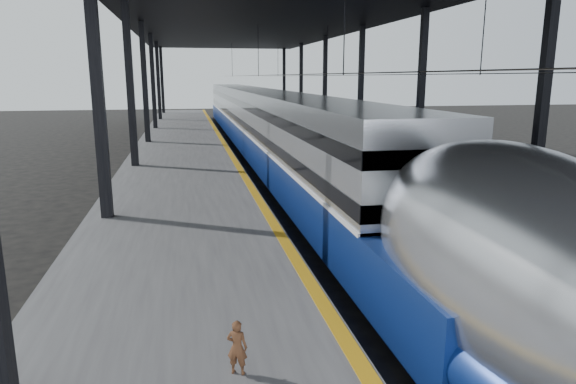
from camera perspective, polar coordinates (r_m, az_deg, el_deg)
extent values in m
plane|color=black|center=(13.33, 3.76, -11.20)|extent=(160.00, 160.00, 0.00)
cube|color=#4C4C4F|center=(32.13, -11.69, 3.65)|extent=(6.00, 80.00, 1.00)
cube|color=#CB9013|center=(32.16, -6.72, 4.74)|extent=(0.30, 80.00, 0.01)
cube|color=slate|center=(32.51, -3.19, 3.24)|extent=(0.08, 80.00, 0.16)
cube|color=slate|center=(32.74, -0.69, 3.33)|extent=(0.08, 80.00, 0.16)
cube|color=slate|center=(33.57, 5.30, 3.51)|extent=(0.08, 80.00, 0.16)
cube|color=slate|center=(34.01, 7.63, 3.57)|extent=(0.08, 80.00, 0.16)
cube|color=black|center=(16.98, -20.27, 8.90)|extent=(0.35, 0.35, 9.00)
cube|color=black|center=(21.12, 26.44, 8.95)|extent=(0.35, 0.35, 9.00)
cube|color=black|center=(26.90, -17.07, 10.22)|extent=(0.35, 0.35, 9.00)
cube|color=black|center=(29.69, 14.55, 10.55)|extent=(0.35, 0.35, 9.00)
cube|color=black|center=(36.86, -15.59, 10.82)|extent=(0.35, 0.35, 9.00)
cube|color=black|center=(38.94, 8.08, 11.23)|extent=(0.35, 0.35, 9.00)
cube|color=black|center=(46.84, -14.74, 11.17)|extent=(0.35, 0.35, 9.00)
cube|color=black|center=(48.49, 4.12, 11.58)|extent=(0.35, 0.35, 9.00)
cube|color=black|center=(56.82, -14.18, 11.39)|extent=(0.35, 0.35, 9.00)
cube|color=black|center=(58.20, 1.46, 11.78)|extent=(0.35, 0.35, 9.00)
cube|color=black|center=(66.81, -13.79, 11.54)|extent=(0.35, 0.35, 9.00)
cube|color=black|center=(67.98, -0.44, 11.91)|extent=(0.35, 0.35, 9.00)
cube|color=black|center=(32.40, -2.25, 19.50)|extent=(18.00, 75.00, 0.45)
cylinder|color=slate|center=(32.19, -2.01, 12.85)|extent=(0.03, 74.00, 0.03)
cylinder|color=slate|center=(33.36, 6.71, 12.77)|extent=(0.03, 74.00, 0.03)
cube|color=#B2B5BA|center=(39.32, -3.67, 8.29)|extent=(3.04, 57.00, 4.19)
cube|color=navy|center=(37.96, -3.34, 6.15)|extent=(3.12, 62.00, 1.62)
cube|color=silver|center=(39.36, -3.66, 7.61)|extent=(3.14, 57.00, 0.10)
cube|color=black|center=(39.25, -3.70, 10.05)|extent=(3.08, 57.00, 0.44)
cube|color=black|center=(39.32, -3.67, 8.29)|extent=(3.08, 57.00, 0.44)
ellipsoid|color=#B2B5BA|center=(9.55, 22.88, -7.53)|extent=(3.04, 8.40, 4.19)
ellipsoid|color=navy|center=(10.01, 22.27, -14.03)|extent=(3.12, 8.40, 1.78)
cube|color=black|center=(10.41, 21.86, -18.22)|extent=(2.31, 2.60, 0.40)
cube|color=black|center=(30.27, -1.20, 2.79)|extent=(2.31, 2.60, 0.40)
cube|color=navy|center=(33.02, 6.85, 6.35)|extent=(2.53, 18.00, 3.44)
cube|color=gray|center=(25.24, 12.76, 4.19)|extent=(2.58, 1.20, 3.48)
cube|color=black|center=(24.58, 13.43, 5.75)|extent=(1.54, 0.06, 0.77)
cube|color=maroon|center=(24.74, 13.29, 3.05)|extent=(1.08, 0.06, 0.50)
cube|color=gray|center=(51.35, 0.21, 8.66)|extent=(2.53, 18.00, 3.44)
cube|color=gray|center=(70.04, -2.94, 9.71)|extent=(2.53, 18.00, 3.44)
cube|color=black|center=(27.68, 10.59, 1.60)|extent=(1.99, 2.40, 0.36)
cube|color=black|center=(48.57, 0.92, 6.50)|extent=(1.99, 2.40, 0.36)
imported|color=#54311C|center=(8.06, -5.68, -16.79)|extent=(0.37, 0.31, 0.87)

